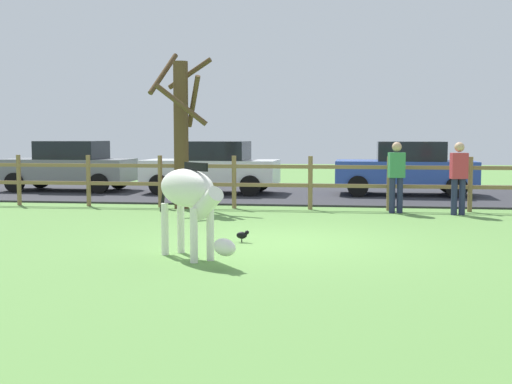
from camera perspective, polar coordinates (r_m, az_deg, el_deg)
The scene contains 11 objects.
ground_plane at distance 11.32m, azimuth 2.17°, elevation -4.28°, with size 60.00×60.00×0.00m, color #5B8C42.
parking_asphalt at distance 20.53m, azimuth 4.72°, elevation -0.08°, with size 28.00×7.40×0.05m, color #2D2D33.
paddock_fence at distance 16.26m, azimuth 1.37°, elevation 1.13°, with size 20.66×0.11×1.29m.
bare_tree at distance 16.44m, azimuth -6.40°, elevation 5.45°, with size 1.51×1.52×3.84m.
zebra at distance 9.76m, azimuth -5.66°, elevation -0.30°, with size 1.52×1.49×1.41m.
crow_on_grass at distance 11.26m, azimuth -1.16°, elevation -3.68°, with size 0.21×0.10×0.20m.
parked_car_blue at distance 19.99m, azimuth 12.69°, elevation 2.03°, with size 4.03×1.93×1.56m.
parked_car_grey at distance 21.78m, azimuth -15.65°, elevation 2.20°, with size 4.02×1.92×1.56m.
parked_car_white at distance 20.12m, azimuth -3.77°, elevation 2.16°, with size 4.05×1.98×1.56m.
visitor_left_of_tree at distance 15.72m, azimuth 11.88°, elevation 1.52°, with size 0.40×0.29×1.64m.
visitor_right_of_tree at distance 15.67m, azimuth 16.90°, elevation 1.41°, with size 0.39×0.28×1.64m.
Camera 1 is at (1.09, -11.12, 1.81)m, focal length 46.92 mm.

